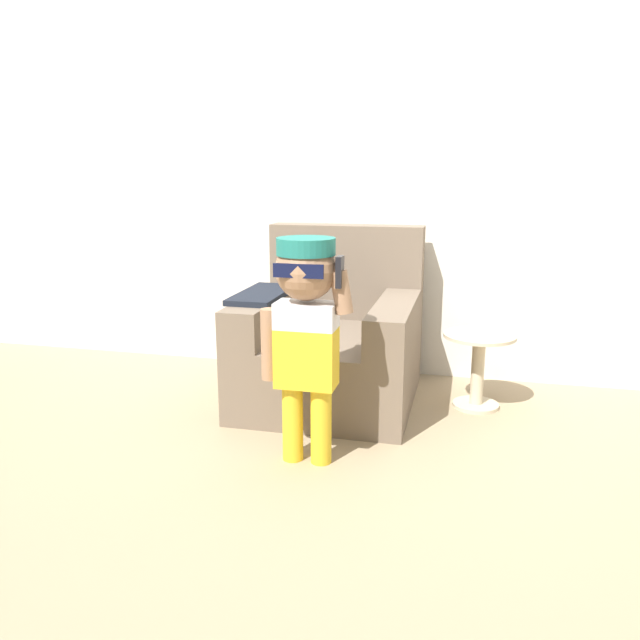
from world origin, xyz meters
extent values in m
plane|color=#998466|center=(0.00, 0.00, 0.00)|extent=(10.00, 10.00, 0.00)
cube|color=silver|center=(0.00, 0.75, 1.30)|extent=(10.00, 0.05, 2.60)
cube|color=#6B5B4C|center=(-0.18, 0.13, 0.20)|extent=(0.93, 1.03, 0.39)
cube|color=#6B5B4C|center=(-0.18, 0.56, 0.67)|extent=(0.93, 0.17, 0.57)
cube|color=#6B5B4C|center=(-0.54, 0.05, 0.49)|extent=(0.20, 0.86, 0.21)
cube|color=#6B5B4C|center=(0.18, 0.05, 0.49)|extent=(0.20, 0.86, 0.21)
cube|color=black|center=(-0.54, 0.05, 0.61)|extent=(0.24, 0.56, 0.03)
cylinder|color=gold|center=(-0.18, -0.64, 0.18)|extent=(0.09, 0.09, 0.35)
cylinder|color=gold|center=(-0.05, -0.64, 0.18)|extent=(0.09, 0.09, 0.35)
cube|color=gold|center=(-0.11, -0.64, 0.49)|extent=(0.26, 0.15, 0.26)
cube|color=silver|center=(-0.11, -0.64, 0.67)|extent=(0.26, 0.15, 0.11)
sphere|color=#997051|center=(-0.11, -0.64, 0.87)|extent=(0.26, 0.26, 0.26)
cylinder|color=#1E7066|center=(-0.11, -0.64, 0.97)|extent=(0.25, 0.25, 0.07)
cube|color=#1E7066|center=(-0.11, -0.52, 0.94)|extent=(0.15, 0.12, 0.01)
cube|color=#0F1433|center=(-0.11, -0.76, 0.88)|extent=(0.21, 0.01, 0.06)
cylinder|color=#997051|center=(-0.28, -0.64, 0.53)|extent=(0.07, 0.07, 0.32)
cylinder|color=#997051|center=(0.04, -0.64, 0.78)|extent=(0.10, 0.07, 0.19)
cube|color=black|center=(0.04, -0.66, 0.87)|extent=(0.02, 0.07, 0.13)
cylinder|color=beige|center=(0.63, 0.22, 0.01)|extent=(0.25, 0.25, 0.02)
cylinder|color=beige|center=(0.63, 0.22, 0.20)|extent=(0.07, 0.07, 0.40)
cylinder|color=beige|center=(0.63, 0.22, 0.41)|extent=(0.39, 0.39, 0.02)
camera|label=1|loc=(0.56, -3.14, 1.27)|focal=35.00mm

